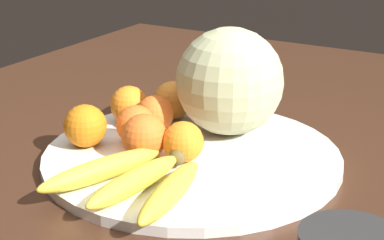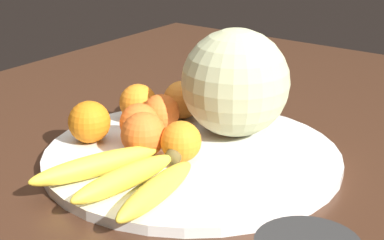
{
  "view_description": "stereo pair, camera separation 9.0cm",
  "coord_description": "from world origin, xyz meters",
  "px_view_note": "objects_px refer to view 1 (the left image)",
  "views": [
    {
      "loc": [
        0.69,
        0.48,
        1.14
      ],
      "look_at": [
        -0.04,
        0.05,
        0.82
      ],
      "focal_mm": 60.0,
      "sensor_mm": 36.0,
      "label": 1
    },
    {
      "loc": [
        0.64,
        0.55,
        1.14
      ],
      "look_at": [
        -0.04,
        0.05,
        0.82
      ],
      "focal_mm": 60.0,
      "sensor_mm": 36.0,
      "label": 2
    }
  ],
  "objects_px": {
    "kitchen_table": "(147,215)",
    "orange_mid_center": "(85,126)",
    "orange_back_right": "(183,142)",
    "banana_bunch": "(136,180)",
    "orange_top_small": "(136,125)",
    "orange_side_extra": "(173,100)",
    "orange_front_left": "(155,114)",
    "orange_front_right": "(129,105)",
    "melon": "(230,81)",
    "fruit_bowl": "(192,157)",
    "orange_back_left": "(144,136)"
  },
  "relations": [
    {
      "from": "kitchen_table",
      "to": "orange_mid_center",
      "type": "height_order",
      "value": "orange_mid_center"
    },
    {
      "from": "kitchen_table",
      "to": "orange_back_right",
      "type": "height_order",
      "value": "orange_back_right"
    },
    {
      "from": "banana_bunch",
      "to": "orange_top_small",
      "type": "xyz_separation_m",
      "value": [
        -0.13,
        -0.09,
        0.01
      ]
    },
    {
      "from": "orange_top_small",
      "to": "orange_side_extra",
      "type": "height_order",
      "value": "orange_side_extra"
    },
    {
      "from": "orange_front_left",
      "to": "kitchen_table",
      "type": "bearing_deg",
      "value": 23.55
    },
    {
      "from": "orange_front_right",
      "to": "orange_mid_center",
      "type": "relative_size",
      "value": 0.97
    },
    {
      "from": "melon",
      "to": "orange_mid_center",
      "type": "height_order",
      "value": "melon"
    },
    {
      "from": "orange_back_right",
      "to": "orange_top_small",
      "type": "relative_size",
      "value": 0.98
    },
    {
      "from": "fruit_bowl",
      "to": "orange_top_small",
      "type": "distance_m",
      "value": 0.1
    },
    {
      "from": "fruit_bowl",
      "to": "orange_back_left",
      "type": "relative_size",
      "value": 6.65
    },
    {
      "from": "orange_front_left",
      "to": "fruit_bowl",
      "type": "bearing_deg",
      "value": 65.42
    },
    {
      "from": "orange_back_left",
      "to": "orange_back_right",
      "type": "height_order",
      "value": "orange_back_left"
    },
    {
      "from": "orange_front_right",
      "to": "orange_side_extra",
      "type": "relative_size",
      "value": 0.98
    },
    {
      "from": "orange_back_left",
      "to": "orange_top_small",
      "type": "height_order",
      "value": "orange_back_left"
    },
    {
      "from": "fruit_bowl",
      "to": "orange_side_extra",
      "type": "bearing_deg",
      "value": -137.6
    },
    {
      "from": "fruit_bowl",
      "to": "orange_side_extra",
      "type": "distance_m",
      "value": 0.15
    },
    {
      "from": "kitchen_table",
      "to": "orange_front_right",
      "type": "distance_m",
      "value": 0.19
    },
    {
      "from": "orange_top_small",
      "to": "orange_back_left",
      "type": "bearing_deg",
      "value": 46.62
    },
    {
      "from": "orange_mid_center",
      "to": "orange_back_right",
      "type": "height_order",
      "value": "orange_mid_center"
    },
    {
      "from": "fruit_bowl",
      "to": "orange_back_right",
      "type": "bearing_deg",
      "value": 7.05
    },
    {
      "from": "melon",
      "to": "orange_mid_center",
      "type": "bearing_deg",
      "value": -45.19
    },
    {
      "from": "fruit_bowl",
      "to": "orange_top_small",
      "type": "relative_size",
      "value": 7.28
    },
    {
      "from": "fruit_bowl",
      "to": "orange_side_extra",
      "type": "relative_size",
      "value": 6.87
    },
    {
      "from": "melon",
      "to": "banana_bunch",
      "type": "bearing_deg",
      "value": -1.94
    },
    {
      "from": "orange_side_extra",
      "to": "fruit_bowl",
      "type": "bearing_deg",
      "value": 42.4
    },
    {
      "from": "fruit_bowl",
      "to": "banana_bunch",
      "type": "height_order",
      "value": "banana_bunch"
    },
    {
      "from": "orange_front_right",
      "to": "orange_side_extra",
      "type": "height_order",
      "value": "orange_side_extra"
    },
    {
      "from": "orange_mid_center",
      "to": "orange_top_small",
      "type": "relative_size",
      "value": 1.07
    },
    {
      "from": "kitchen_table",
      "to": "orange_front_right",
      "type": "xyz_separation_m",
      "value": [
        -0.1,
        -0.09,
        0.13
      ]
    },
    {
      "from": "banana_bunch",
      "to": "orange_mid_center",
      "type": "distance_m",
      "value": 0.17
    },
    {
      "from": "orange_front_left",
      "to": "orange_back_left",
      "type": "distance_m",
      "value": 0.1
    },
    {
      "from": "fruit_bowl",
      "to": "banana_bunch",
      "type": "bearing_deg",
      "value": 0.35
    },
    {
      "from": "orange_side_extra",
      "to": "orange_back_left",
      "type": "bearing_deg",
      "value": 17.46
    },
    {
      "from": "orange_front_left",
      "to": "orange_front_right",
      "type": "relative_size",
      "value": 0.96
    },
    {
      "from": "melon",
      "to": "orange_back_left",
      "type": "distance_m",
      "value": 0.17
    },
    {
      "from": "orange_back_left",
      "to": "orange_top_small",
      "type": "relative_size",
      "value": 1.09
    },
    {
      "from": "orange_front_left",
      "to": "orange_top_small",
      "type": "distance_m",
      "value": 0.05
    },
    {
      "from": "orange_top_small",
      "to": "orange_side_extra",
      "type": "bearing_deg",
      "value": -175.48
    },
    {
      "from": "kitchen_table",
      "to": "banana_bunch",
      "type": "xyz_separation_m",
      "value": [
        0.1,
        0.06,
        0.11
      ]
    },
    {
      "from": "fruit_bowl",
      "to": "orange_front_left",
      "type": "xyz_separation_m",
      "value": [
        -0.04,
        -0.09,
        0.04
      ]
    },
    {
      "from": "orange_front_left",
      "to": "orange_side_extra",
      "type": "height_order",
      "value": "orange_side_extra"
    },
    {
      "from": "fruit_bowl",
      "to": "melon",
      "type": "height_order",
      "value": "melon"
    },
    {
      "from": "orange_back_left",
      "to": "orange_side_extra",
      "type": "xyz_separation_m",
      "value": [
        -0.16,
        -0.05,
        -0.0
      ]
    },
    {
      "from": "orange_back_right",
      "to": "banana_bunch",
      "type": "bearing_deg",
      "value": -1.55
    },
    {
      "from": "orange_mid_center",
      "to": "orange_back_right",
      "type": "xyz_separation_m",
      "value": [
        -0.03,
        0.15,
        -0.0
      ]
    },
    {
      "from": "orange_front_right",
      "to": "kitchen_table",
      "type": "bearing_deg",
      "value": 44.33
    },
    {
      "from": "melon",
      "to": "orange_top_small",
      "type": "bearing_deg",
      "value": -41.55
    },
    {
      "from": "banana_bunch",
      "to": "orange_front_right",
      "type": "bearing_deg",
      "value": -137.75
    },
    {
      "from": "melon",
      "to": "orange_back_left",
      "type": "height_order",
      "value": "melon"
    },
    {
      "from": "orange_front_left",
      "to": "orange_mid_center",
      "type": "bearing_deg",
      "value": -30.34
    }
  ]
}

